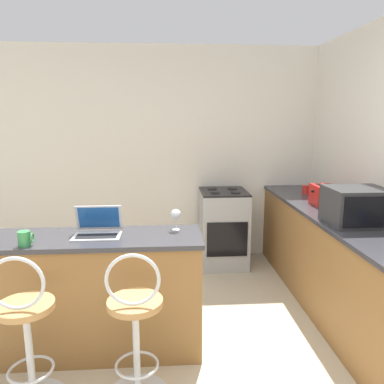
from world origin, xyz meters
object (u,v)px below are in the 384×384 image
at_px(microwave, 357,206).
at_px(wine_glass_short, 176,215).
at_px(laptop, 98,228).
at_px(toaster, 325,195).
at_px(bar_stool_near, 27,336).
at_px(bar_stool_far, 136,332).
at_px(mug_green, 25,239).
at_px(mug_red, 306,189).
at_px(stove_range, 223,228).

height_order(microwave, wine_glass_short, microwave).
bearing_deg(microwave, wine_glass_short, -177.63).
height_order(laptop, toaster, laptop).
height_order(bar_stool_near, bar_stool_far, same).
bearing_deg(toaster, microwave, -93.26).
bearing_deg(bar_stool_near, mug_green, 105.41).
relative_size(toaster, mug_green, 2.53).
distance_m(bar_stool_far, mug_green, 0.97).
relative_size(microwave, wine_glass_short, 2.76).
distance_m(mug_red, mug_green, 3.00).
distance_m(laptop, microwave, 2.03).
xyz_separation_m(toaster, stove_range, (-0.88, 0.78, -0.55)).
xyz_separation_m(microwave, mug_red, (0.07, 1.25, -0.10)).
bearing_deg(laptop, stove_range, 53.61).
distance_m(toaster, wine_glass_short, 1.67).
relative_size(toaster, wine_glass_short, 1.57).
bearing_deg(microwave, mug_red, 86.88).
xyz_separation_m(bar_stool_far, microwave, (1.72, 0.72, 0.59)).
distance_m(microwave, wine_glass_short, 1.45).
xyz_separation_m(bar_stool_far, mug_green, (-0.75, 0.37, 0.49)).
bearing_deg(bar_stool_far, bar_stool_near, 180.00).
bearing_deg(wine_glass_short, mug_green, -164.22).
bearing_deg(microwave, bar_stool_near, -163.16).
relative_size(mug_red, mug_green, 0.99).
height_order(bar_stool_far, microwave, microwave).
xyz_separation_m(stove_range, wine_glass_short, (-0.61, -1.53, 0.58)).
bearing_deg(mug_green, wine_glass_short, 15.78).
distance_m(bar_stool_near, laptop, 0.84).
bearing_deg(mug_green, toaster, 22.36).
relative_size(bar_stool_near, microwave, 2.20).
height_order(bar_stool_far, mug_red, same).
bearing_deg(microwave, stove_range, 119.88).
height_order(toaster, mug_green, toaster).
bearing_deg(stove_range, laptop, -126.39).
height_order(microwave, stove_range, microwave).
height_order(bar_stool_near, mug_green, mug_green).
bearing_deg(mug_green, stove_range, 48.11).
relative_size(laptop, mug_red, 3.37).
distance_m(bar_stool_near, stove_range, 2.67).
relative_size(wine_glass_short, mug_green, 1.61).
xyz_separation_m(laptop, microwave, (2.03, 0.14, 0.10)).
relative_size(microwave, toaster, 1.77).
relative_size(bar_stool_far, wine_glass_short, 6.07).
height_order(laptop, stove_range, laptop).
distance_m(microwave, mug_red, 1.26).
relative_size(laptop, stove_range, 0.37).
height_order(bar_stool_near, laptop, laptop).
bearing_deg(stove_range, toaster, -41.59).
height_order(laptop, mug_green, laptop).
xyz_separation_m(bar_stool_far, laptop, (-0.30, 0.58, 0.49)).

